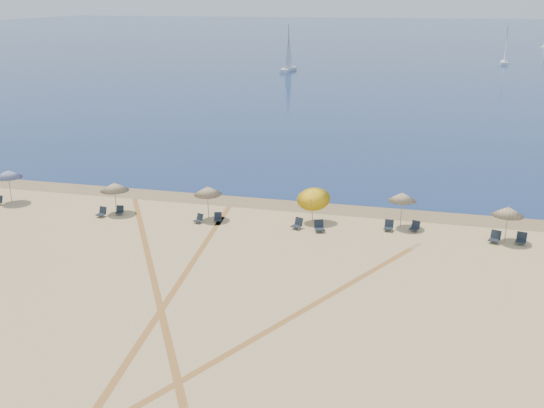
{
  "coord_description": "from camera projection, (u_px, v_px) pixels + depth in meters",
  "views": [
    {
      "loc": [
        9.88,
        -19.02,
        14.47
      ],
      "look_at": [
        0.0,
        20.0,
        1.3
      ],
      "focal_mm": 42.31,
      "sensor_mm": 36.0,
      "label": 1
    }
  ],
  "objects": [
    {
      "name": "chair_2",
      "position": [
        120.0,
        211.0,
        44.27
      ],
      "size": [
        0.59,
        0.66,
        0.6
      ],
      "rotation": [
        0.0,
        0.0,
        0.17
      ],
      "color": "black",
      "rests_on": "ground"
    },
    {
      "name": "umbrella_4",
      "position": [
        402.0,
        197.0,
        41.36
      ],
      "size": [
        1.85,
        1.85,
        2.4
      ],
      "color": "gray",
      "rests_on": "ground"
    },
    {
      "name": "umbrella_0",
      "position": [
        8.0,
        174.0,
        46.33
      ],
      "size": [
        2.01,
        2.01,
        2.49
      ],
      "color": "gray",
      "rests_on": "ground"
    },
    {
      "name": "chair_5",
      "position": [
        298.0,
        224.0,
        41.61
      ],
      "size": [
        0.78,
        0.84,
        0.69
      ],
      "rotation": [
        0.0,
        0.0,
        -0.38
      ],
      "color": "black",
      "rests_on": "ground"
    },
    {
      "name": "tire_tracks",
      "position": [
        195.0,
        289.0,
        33.09
      ],
      "size": [
        46.43,
        44.66,
        0.0
      ],
      "color": "tan",
      "rests_on": "ground"
    },
    {
      "name": "sailboat_1",
      "position": [
        505.0,
        53.0,
        139.92
      ],
      "size": [
        1.63,
        5.5,
        8.11
      ],
      "rotation": [
        0.0,
        0.0,
        -0.04
      ],
      "color": "white",
      "rests_on": "ocean"
    },
    {
      "name": "umbrella_2",
      "position": [
        208.0,
        190.0,
        42.91
      ],
      "size": [
        1.88,
        1.91,
        2.33
      ],
      "color": "gray",
      "rests_on": "ground"
    },
    {
      "name": "umbrella_1",
      "position": [
        114.0,
        187.0,
        44.12
      ],
      "size": [
        1.98,
        1.98,
        2.23
      ],
      "color": "gray",
      "rests_on": "ground"
    },
    {
      "name": "chair_10",
      "position": [
        521.0,
        239.0,
        38.99
      ],
      "size": [
        0.74,
        0.81,
        0.72
      ],
      "rotation": [
        0.0,
        0.0,
        -0.23
      ],
      "color": "black",
      "rests_on": "ground"
    },
    {
      "name": "chair_8",
      "position": [
        415.0,
        227.0,
        41.14
      ],
      "size": [
        0.73,
        0.79,
        0.65
      ],
      "rotation": [
        0.0,
        0.0,
        -0.37
      ],
      "color": "black",
      "rests_on": "ground"
    },
    {
      "name": "sailboat_0",
      "position": [
        288.0,
        57.0,
        126.59
      ],
      "size": [
        2.13,
        6.18,
        9.02
      ],
      "rotation": [
        0.0,
        0.0,
        -0.1
      ],
      "color": "white",
      "rests_on": "ocean"
    },
    {
      "name": "chair_6",
      "position": [
        319.0,
        226.0,
        41.09
      ],
      "size": [
        0.82,
        0.88,
        0.73
      ],
      "rotation": [
        0.0,
        0.0,
        0.37
      ],
      "color": "black",
      "rests_on": "ground"
    },
    {
      "name": "umbrella_3",
      "position": [
        313.0,
        196.0,
        42.29
      ],
      "size": [
        2.22,
        2.23,
        2.58
      ],
      "color": "gray",
      "rests_on": "ground"
    },
    {
      "name": "chair_3",
      "position": [
        199.0,
        219.0,
        42.67
      ],
      "size": [
        0.66,
        0.71,
        0.59
      ],
      "rotation": [
        0.0,
        0.0,
        -0.36
      ],
      "color": "black",
      "rests_on": "ground"
    },
    {
      "name": "chair_9",
      "position": [
        495.0,
        237.0,
        39.23
      ],
      "size": [
        0.82,
        0.88,
        0.73
      ],
      "rotation": [
        0.0,
        0.0,
        -0.37
      ],
      "color": "black",
      "rests_on": "ground"
    },
    {
      "name": "chair_4",
      "position": [
        218.0,
        218.0,
        42.87
      ],
      "size": [
        0.65,
        0.71,
        0.61
      ],
      "rotation": [
        0.0,
        0.0,
        0.28
      ],
      "color": "black",
      "rests_on": "ground"
    },
    {
      "name": "wet_sand",
      "position": [
        286.0,
        204.0,
        46.44
      ],
      "size": [
        500.0,
        500.0,
        0.0
      ],
      "primitive_type": "plane",
      "color": "olive",
      "rests_on": "ground"
    },
    {
      "name": "ground",
      "position": [
        143.0,
        395.0,
        24.33
      ],
      "size": [
        160.0,
        160.0,
        0.0
      ],
      "primitive_type": "plane",
      "color": "tan",
      "rests_on": "ground"
    },
    {
      "name": "chair_1",
      "position": [
        102.0,
        212.0,
        43.86
      ],
      "size": [
        0.63,
        0.71,
        0.65
      ],
      "rotation": [
        0.0,
        0.0,
        -0.15
      ],
      "color": "black",
      "rests_on": "ground"
    },
    {
      "name": "chair_7",
      "position": [
        389.0,
        226.0,
        41.24
      ],
      "size": [
        0.61,
        0.7,
        0.68
      ],
      "rotation": [
        0.0,
        0.0,
        -0.07
      ],
      "color": "black",
      "rests_on": "ground"
    },
    {
      "name": "ocean",
      "position": [
        411.0,
        37.0,
        231.64
      ],
      "size": [
        500.0,
        500.0,
        0.0
      ],
      "primitive_type": "plane",
      "color": "#0C2151",
      "rests_on": "ground"
    },
    {
      "name": "umbrella_5",
      "position": [
        508.0,
        211.0,
        38.96
      ],
      "size": [
        1.93,
        1.93,
        2.28
      ],
      "color": "gray",
      "rests_on": "ground"
    }
  ]
}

